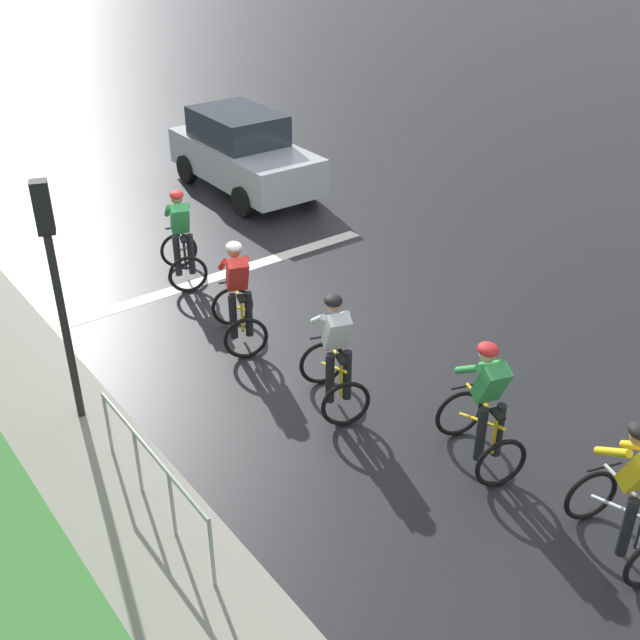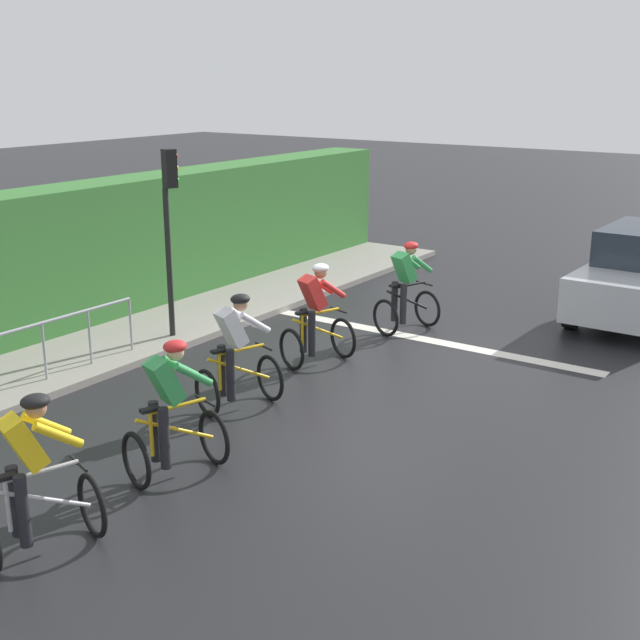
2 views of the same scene
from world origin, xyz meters
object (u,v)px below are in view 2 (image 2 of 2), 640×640
cyclist_lead (34,480)px  pedestrian_railing_kerbside (66,332)px  cyclist_trailing (406,289)px  cyclist_mid (236,355)px  cyclist_second (171,413)px  traffic_light_near_crossing (170,216)px  cyclist_fourth (316,317)px

cyclist_lead → pedestrian_railing_kerbside: bearing=-42.6°
cyclist_trailing → pedestrian_railing_kerbside: 5.96m
cyclist_mid → cyclist_second: bearing=109.6°
cyclist_lead → traffic_light_near_crossing: (3.69, -5.72, 1.43)m
cyclist_second → cyclist_mid: same height
cyclist_mid → cyclist_trailing: (-0.16, -4.57, 0.00)m
pedestrian_railing_kerbside → cyclist_second: bearing=158.0°
cyclist_trailing → cyclist_lead: bearing=94.2°
cyclist_fourth → traffic_light_near_crossing: 3.11m
traffic_light_near_crossing → cyclist_mid: bearing=148.6°
traffic_light_near_crossing → pedestrian_railing_kerbside: 2.74m
cyclist_second → cyclist_fourth: size_ratio=1.00×
cyclist_mid → pedestrian_railing_kerbside: size_ratio=0.64×
cyclist_second → cyclist_fourth: (0.88, -4.18, 0.00)m
cyclist_lead → cyclist_trailing: same height
cyclist_mid → traffic_light_near_crossing: (2.90, -1.77, 1.43)m
traffic_light_near_crossing → pedestrian_railing_kerbside: size_ratio=1.28×
traffic_light_near_crossing → cyclist_lead: bearing=122.8°
cyclist_mid → cyclist_trailing: bearing=-92.0°
cyclist_lead → cyclist_second: bearing=-87.8°
cyclist_second → cyclist_fourth: 4.27m
cyclist_fourth → cyclist_trailing: (-0.32, -2.39, 0.00)m
cyclist_mid → traffic_light_near_crossing: size_ratio=0.50×
cyclist_lead → traffic_light_near_crossing: 6.96m
cyclist_second → cyclist_mid: (0.72, -2.00, 0.00)m
cyclist_mid → cyclist_lead: bearing=101.3°
cyclist_lead → cyclist_fourth: same height
cyclist_second → pedestrian_railing_kerbside: bearing=-22.0°
cyclist_lead → cyclist_trailing: bearing=-85.8°
cyclist_second → cyclist_mid: 2.13m
cyclist_fourth → pedestrian_railing_kerbside: bearing=44.4°
cyclist_trailing → pedestrian_railing_kerbside: cyclist_trailing is taller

